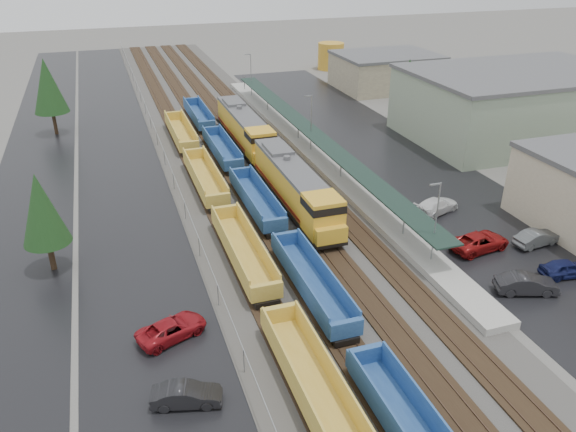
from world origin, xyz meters
name	(u,v)px	position (x,y,z in m)	size (l,w,h in m)	color
ballast_strip	(225,138)	(0.00, 60.00, 0.04)	(20.00, 160.00, 0.08)	#302D2B
trackbed	(224,138)	(0.00, 60.00, 0.16)	(14.60, 160.00, 0.22)	black
west_parking_lot	(117,150)	(-15.00, 60.00, 0.01)	(10.00, 160.00, 0.02)	black
west_road	(38,158)	(-25.00, 60.00, 0.01)	(9.00, 160.00, 0.02)	black
east_commuter_lot	(375,147)	(19.00, 50.00, 0.01)	(16.00, 100.00, 0.02)	black
station_platform	(311,149)	(9.50, 50.01, 0.73)	(3.00, 80.00, 8.00)	#9E9B93
chainlink_fence	(158,138)	(-9.50, 58.44, 1.61)	(0.08, 160.04, 2.02)	gray
industrial_buildings	(513,113)	(37.76, 45.85, 4.25)	(32.52, 75.30, 9.50)	tan
distant_hills	(251,11)	(44.79, 210.68, 0.00)	(301.00, 140.00, 25.20)	#485542
tree_west_near	(41,209)	(-22.00, 30.00, 5.82)	(3.96, 3.96, 9.00)	#332316
tree_west_far	(48,86)	(-23.00, 70.00, 7.12)	(4.84, 4.84, 11.00)	#332316
tree_east	(408,83)	(28.00, 58.00, 6.47)	(4.40, 4.40, 10.00)	#332316
locomotive_lead	(296,187)	(2.00, 34.58, 2.58)	(3.28, 21.60, 4.89)	black
locomotive_trail	(245,129)	(2.00, 55.58, 2.58)	(3.28, 21.60, 4.89)	black
well_string_yellow	(243,251)	(-6.00, 25.82, 1.17)	(2.65, 86.04, 2.35)	gold
well_string_blue	(280,235)	(-2.00, 27.60, 1.13)	(2.53, 97.72, 2.24)	navy
storage_tank	(331,56)	(32.68, 99.28, 2.81)	(5.62, 5.62, 5.62)	gold
parked_car_west_b	(186,395)	(-13.57, 10.45, 0.72)	(4.38, 1.53, 1.44)	black
parked_car_west_c	(172,329)	(-13.49, 17.34, 0.72)	(5.16, 2.38, 1.43)	maroon
parked_car_east_a	(527,284)	(14.62, 13.88, 0.82)	(4.98, 1.74, 1.64)	black
parked_car_east_b	(479,242)	(15.30, 21.14, 0.81)	(5.85, 2.70, 1.63)	maroon
parked_car_east_c	(436,206)	(15.74, 29.18, 0.81)	(5.56, 2.26, 1.61)	silver
parked_car_east_d	(566,268)	(19.53, 14.85, 0.77)	(4.51, 1.82, 1.54)	#13194A
parked_car_east_e	(537,238)	(20.89, 20.10, 0.76)	(4.63, 1.62, 1.53)	#4E5253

